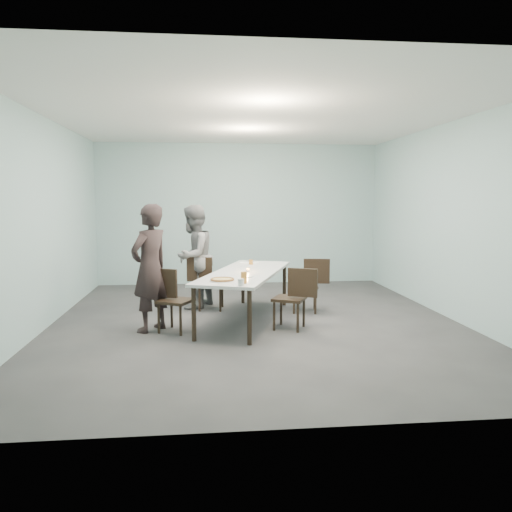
{
  "coord_description": "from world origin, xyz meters",
  "views": [
    {
      "loc": [
        -0.75,
        -7.25,
        1.83
      ],
      "look_at": [
        0.0,
        -0.06,
        1.0
      ],
      "focal_mm": 35.0,
      "sensor_mm": 36.0,
      "label": 1
    }
  ],
  "objects": [
    {
      "name": "chair_near_right",
      "position": [
        0.51,
        -0.46,
        0.5
      ],
      "size": [
        0.65,
        0.56,
        0.87
      ],
      "rotation": [
        0.0,
        0.0,
        2.7
      ],
      "color": "black",
      "rests_on": "ground"
    },
    {
      "name": "chair_far_left",
      "position": [
        -0.73,
        0.95,
        0.5
      ],
      "size": [
        0.64,
        0.47,
        0.87
      ],
      "rotation": [
        0.0,
        0.0,
        -0.14
      ],
      "color": "black",
      "rests_on": "ground"
    },
    {
      "name": "diner_near",
      "position": [
        -1.5,
        -0.33,
        0.88
      ],
      "size": [
        0.73,
        0.77,
        1.76
      ],
      "primitive_type": "imported",
      "rotation": [
        0.0,
        0.0,
        -2.24
      ],
      "color": "black",
      "rests_on": "ground"
    },
    {
      "name": "side_plate",
      "position": [
        -0.16,
        -0.42,
        0.76
      ],
      "size": [
        0.18,
        0.18,
        0.01
      ],
      "primitive_type": "cylinder",
      "color": "white",
      "rests_on": "table"
    },
    {
      "name": "room_shell",
      "position": [
        0.0,
        0.0,
        2.03
      ],
      "size": [
        6.02,
        7.02,
        3.01
      ],
      "color": "#9BBFC3",
      "rests_on": "ground"
    },
    {
      "name": "chair_far_right",
      "position": [
        0.94,
        0.59,
        0.5
      ],
      "size": [
        0.64,
        0.49,
        0.87
      ],
      "rotation": [
        0.0,
        0.0,
        2.96
      ],
      "color": "black",
      "rests_on": "ground"
    },
    {
      "name": "menu",
      "position": [
        -0.01,
        1.07,
        0.75
      ],
      "size": [
        0.36,
        0.31,
        0.01
      ],
      "primitive_type": "cube",
      "rotation": [
        0.0,
        0.0,
        -0.34
      ],
      "color": "silver",
      "rests_on": "table"
    },
    {
      "name": "water_tumbler",
      "position": [
        -0.3,
        -1.13,
        0.8
      ],
      "size": [
        0.08,
        0.08,
        0.09
      ],
      "primitive_type": "cylinder",
      "color": "silver",
      "rests_on": "table"
    },
    {
      "name": "table",
      "position": [
        -0.14,
        0.11,
        0.69
      ],
      "size": [
        1.72,
        2.75,
        0.75
      ],
      "rotation": [
        0.0,
        0.0,
        -0.34
      ],
      "color": "white",
      "rests_on": "ground"
    },
    {
      "name": "chair_near_left",
      "position": [
        -1.22,
        -0.38,
        0.5
      ],
      "size": [
        0.65,
        0.57,
        0.87
      ],
      "rotation": [
        0.0,
        0.0,
        -0.48
      ],
      "color": "black",
      "rests_on": "ground"
    },
    {
      "name": "beer_glass",
      "position": [
        -0.25,
        -0.95,
        0.82
      ],
      "size": [
        0.08,
        0.08,
        0.15
      ],
      "primitive_type": "cylinder",
      "color": "#B97428",
      "rests_on": "table"
    },
    {
      "name": "pizza",
      "position": [
        -0.52,
        -0.74,
        0.77
      ],
      "size": [
        0.34,
        0.34,
        0.04
      ],
      "color": "white",
      "rests_on": "table"
    },
    {
      "name": "amber_tumbler",
      "position": [
        0.02,
        0.89,
        0.79
      ],
      "size": [
        0.07,
        0.07,
        0.08
      ],
      "primitive_type": "cylinder",
      "color": "#B97428",
      "rests_on": "table"
    },
    {
      "name": "ground",
      "position": [
        0.0,
        0.0,
        0.0
      ],
      "size": [
        7.0,
        7.0,
        0.0
      ],
      "primitive_type": "plane",
      "color": "#333335",
      "rests_on": "ground"
    },
    {
      "name": "tealight",
      "position": [
        -0.11,
        0.03,
        0.77
      ],
      "size": [
        0.06,
        0.06,
        0.05
      ],
      "color": "silver",
      "rests_on": "table"
    },
    {
      "name": "diner_far",
      "position": [
        -0.94,
        1.12,
        0.87
      ],
      "size": [
        0.97,
        1.05,
        1.73
      ],
      "primitive_type": "imported",
      "rotation": [
        0.0,
        0.0,
        -2.05
      ],
      "color": "slate",
      "rests_on": "ground"
    }
  ]
}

